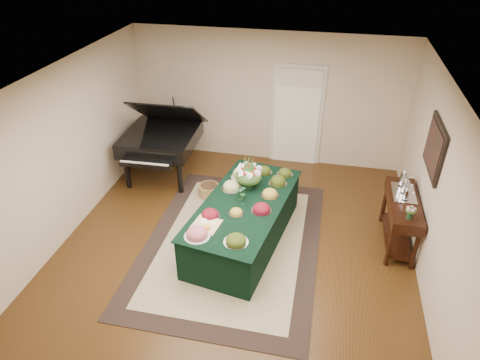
% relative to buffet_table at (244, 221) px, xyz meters
% --- Properties ---
extents(ground, '(6.00, 6.00, 0.00)m').
position_rel_buffet_table_xyz_m(ground, '(-0.10, -0.16, -0.37)').
color(ground, black).
rests_on(ground, ground).
extents(area_rug, '(2.74, 3.83, 0.01)m').
position_rel_buffet_table_xyz_m(area_rug, '(-0.16, -0.12, -0.37)').
color(area_rug, black).
rests_on(area_rug, ground).
extents(kitchen_doorway, '(1.05, 0.07, 2.10)m').
position_rel_buffet_table_xyz_m(kitchen_doorway, '(0.50, 2.81, 0.65)').
color(kitchen_doorway, beige).
rests_on(kitchen_doorway, ground).
extents(buffet_table, '(1.57, 2.65, 0.74)m').
position_rel_buffet_table_xyz_m(buffet_table, '(0.00, 0.00, 0.00)').
color(buffet_table, black).
rests_on(buffet_table, ground).
extents(food_platters, '(1.30, 2.31, 0.14)m').
position_rel_buffet_table_xyz_m(food_platters, '(-0.01, 0.08, 0.42)').
color(food_platters, silver).
rests_on(food_platters, buffet_table).
extents(cutting_board, '(0.43, 0.43, 0.10)m').
position_rel_buffet_table_xyz_m(cutting_board, '(-0.41, -0.67, 0.40)').
color(cutting_board, tan).
rests_on(cutting_board, buffet_table).
extents(green_goblets, '(0.14, 0.25, 0.18)m').
position_rel_buffet_table_xyz_m(green_goblets, '(-0.04, 0.04, 0.46)').
color(green_goblets, '#163820').
rests_on(green_goblets, buffet_table).
extents(floral_centerpiece, '(0.44, 0.44, 0.44)m').
position_rel_buffet_table_xyz_m(floral_centerpiece, '(-0.02, 0.44, 0.63)').
color(floral_centerpiece, '#163820').
rests_on(floral_centerpiece, buffet_table).
extents(grand_piano, '(1.49, 1.67, 1.67)m').
position_rel_buffet_table_xyz_m(grand_piano, '(-1.99, 1.66, 0.46)').
color(grand_piano, black).
rests_on(grand_piano, ground).
extents(wicker_basket, '(0.38, 0.38, 0.24)m').
position_rel_buffet_table_xyz_m(wicker_basket, '(-0.90, 1.11, -0.26)').
color(wicker_basket, olive).
rests_on(wicker_basket, ground).
extents(mahogany_sideboard, '(0.45, 1.33, 0.85)m').
position_rel_buffet_table_xyz_m(mahogany_sideboard, '(2.40, 0.44, 0.28)').
color(mahogany_sideboard, black).
rests_on(mahogany_sideboard, ground).
extents(tea_service, '(0.34, 0.58, 0.30)m').
position_rel_buffet_table_xyz_m(tea_service, '(2.40, 0.65, 0.59)').
color(tea_service, silver).
rests_on(tea_service, mahogany_sideboard).
extents(pink_bouquet, '(0.16, 0.16, 0.21)m').
position_rel_buffet_table_xyz_m(pink_bouquet, '(2.40, -0.05, 0.61)').
color(pink_bouquet, '#163820').
rests_on(pink_bouquet, mahogany_sideboard).
extents(wall_painting, '(0.05, 0.95, 0.75)m').
position_rel_buffet_table_xyz_m(wall_painting, '(2.62, 0.44, 1.38)').
color(wall_painting, black).
rests_on(wall_painting, ground).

